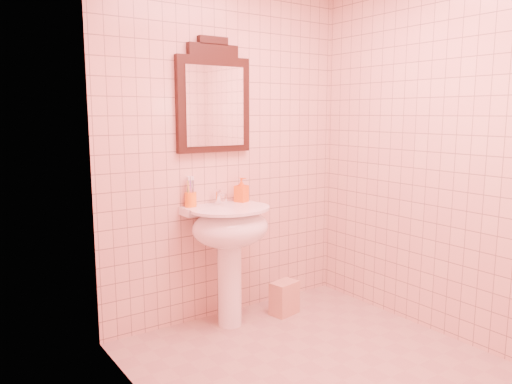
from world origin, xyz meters
TOP-DOWN VIEW (x-y plane):
  - floor at (0.00, 0.00)m, footprint 2.20×2.20m
  - back_wall at (0.00, 1.10)m, footprint 2.00×0.02m
  - pedestal_sink at (-0.13, 0.87)m, footprint 0.58×0.58m
  - faucet at (-0.13, 1.01)m, footprint 0.04×0.16m
  - mirror at (-0.13, 1.07)m, footprint 0.57×0.06m
  - toothbrush_cup at (-0.34, 1.05)m, footprint 0.08×0.08m
  - soap_dispenser at (0.06, 1.01)m, footprint 0.11×0.11m
  - towel at (0.32, 0.81)m, footprint 0.23×0.18m

SIDE VIEW (x-z plane):
  - floor at x=0.00m, z-range 0.00..0.00m
  - towel at x=0.32m, z-range 0.00..0.25m
  - pedestal_sink at x=-0.13m, z-range 0.23..1.09m
  - toothbrush_cup at x=-0.34m, z-range 0.82..1.01m
  - faucet at x=-0.13m, z-range 0.87..0.97m
  - soap_dispenser at x=0.06m, z-range 0.86..1.04m
  - back_wall at x=0.00m, z-range 0.00..2.50m
  - mirror at x=-0.13m, z-range 1.21..2.01m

